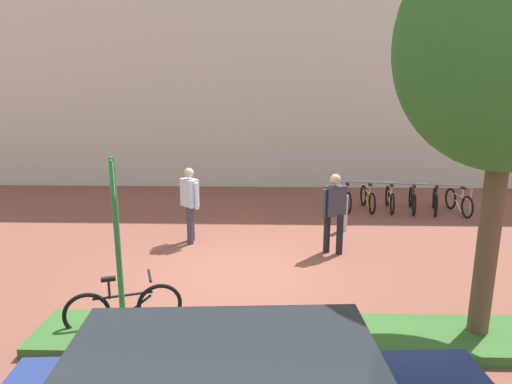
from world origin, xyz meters
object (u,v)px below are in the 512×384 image
at_px(bollard_steel, 344,213).
at_px(person_suited_navy, 334,209).
at_px(bike_at_sign, 124,308).
at_px(parking_sign_post, 116,225).
at_px(person_shirt_white, 190,200).
at_px(bike_rack_cluster, 401,199).

xyz_separation_m(bollard_steel, person_suited_navy, (-0.48, -1.53, 0.53)).
xyz_separation_m(bike_at_sign, bollard_steel, (3.94, 4.75, 0.10)).
distance_m(parking_sign_post, person_shirt_white, 4.14).
distance_m(person_shirt_white, person_suited_navy, 3.19).
distance_m(bollard_steel, person_shirt_white, 3.77).
relative_size(bike_at_sign, person_suited_navy, 0.94).
bearing_deg(bike_at_sign, bollard_steel, 50.37).
relative_size(bike_rack_cluster, person_suited_navy, 2.17).
bearing_deg(person_suited_navy, person_shirt_white, 169.18).
bearing_deg(bike_at_sign, bike_rack_cluster, 48.53).
bearing_deg(bollard_steel, person_shirt_white, -165.56).
xyz_separation_m(bike_at_sign, person_shirt_white, (0.33, 3.82, 0.63)).
relative_size(parking_sign_post, person_shirt_white, 1.52).
bearing_deg(bike_rack_cluster, parking_sign_post, -130.15).
bearing_deg(bollard_steel, person_suited_navy, -107.30).
relative_size(parking_sign_post, bollard_steel, 2.90).
bearing_deg(bollard_steel, bike_rack_cluster, 44.25).
bearing_deg(parking_sign_post, bollard_steel, 52.20).
distance_m(parking_sign_post, bike_rack_cluster, 9.06).
height_order(bike_rack_cluster, person_shirt_white, person_shirt_white).
relative_size(parking_sign_post, bike_at_sign, 1.62).
relative_size(bike_at_sign, bollard_steel, 1.79).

